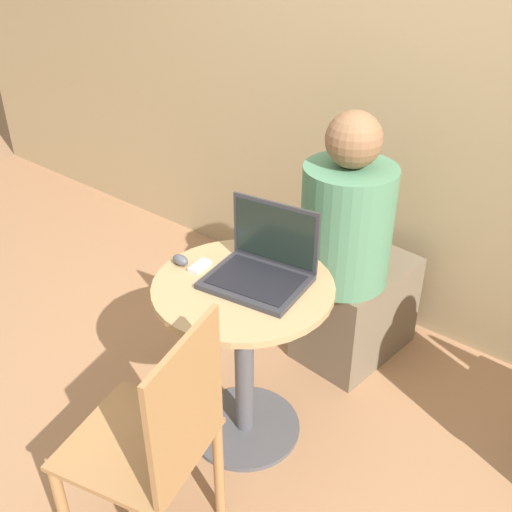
# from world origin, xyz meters

# --- Properties ---
(ground_plane) EXTENTS (12.00, 12.00, 0.00)m
(ground_plane) POSITION_xyz_m (0.00, 0.00, 0.00)
(ground_plane) COLOR #9E704C
(back_wall) EXTENTS (7.00, 0.05, 2.60)m
(back_wall) POSITION_xyz_m (0.00, 1.11, 1.30)
(back_wall) COLOR tan
(back_wall) RESTS_ON ground_plane
(round_table) EXTENTS (0.65, 0.65, 0.71)m
(round_table) POSITION_xyz_m (0.00, 0.00, 0.48)
(round_table) COLOR #4C4C51
(round_table) RESTS_ON ground_plane
(laptop) EXTENTS (0.38, 0.32, 0.26)m
(laptop) POSITION_xyz_m (0.03, 0.07, 0.77)
(laptop) COLOR #2D2D33
(laptop) RESTS_ON round_table
(cell_phone) EXTENTS (0.05, 0.10, 0.02)m
(cell_phone) POSITION_xyz_m (-0.19, -0.02, 0.72)
(cell_phone) COLOR silver
(cell_phone) RESTS_ON round_table
(computer_mouse) EXTENTS (0.07, 0.04, 0.04)m
(computer_mouse) POSITION_xyz_m (-0.27, -0.05, 0.73)
(computer_mouse) COLOR #4C4C51
(computer_mouse) RESTS_ON round_table
(chair_empty) EXTENTS (0.49, 0.49, 0.91)m
(chair_empty) POSITION_xyz_m (0.13, -0.56, 0.47)
(chair_empty) COLOR #9E7042
(chair_empty) RESTS_ON ground_plane
(person_seated) EXTENTS (0.41, 0.60, 1.21)m
(person_seated) POSITION_xyz_m (0.06, 0.66, 0.50)
(person_seated) COLOR brown
(person_seated) RESTS_ON ground_plane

